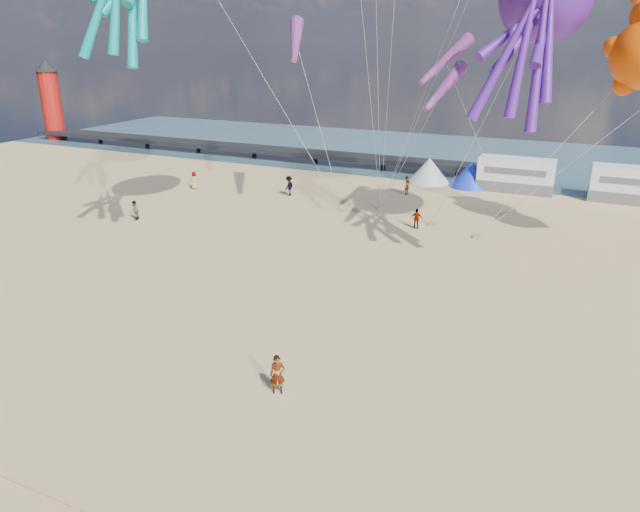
# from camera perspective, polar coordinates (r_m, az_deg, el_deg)

# --- Properties ---
(ground) EXTENTS (120.00, 120.00, 0.00)m
(ground) POSITION_cam_1_polar(r_m,az_deg,el_deg) (21.99, -11.59, -15.92)
(ground) COLOR #DBB77E
(ground) RESTS_ON ground
(water) EXTENTS (120.00, 120.00, 0.00)m
(water) POSITION_cam_1_polar(r_m,az_deg,el_deg) (70.97, 15.42, 9.54)
(water) COLOR #38596B
(water) RESTS_ON ground
(pier) EXTENTS (60.00, 3.00, 0.50)m
(pier) POSITION_cam_1_polar(r_m,az_deg,el_deg) (70.85, -9.45, 10.78)
(pier) COLOR black
(pier) RESTS_ON ground
(lighthouse) EXTENTS (2.60, 2.60, 9.00)m
(lighthouse) POSITION_cam_1_polar(r_m,az_deg,el_deg) (88.98, -25.23, 13.43)
(lighthouse) COLOR #A5140F
(lighthouse) RESTS_ON ground
(motorhome_0) EXTENTS (6.60, 2.50, 3.00)m
(motorhome_0) POSITION_cam_1_polar(r_m,az_deg,el_deg) (55.34, 18.98, 7.69)
(motorhome_0) COLOR silver
(motorhome_0) RESTS_ON ground
(motorhome_1) EXTENTS (6.60, 2.50, 3.00)m
(motorhome_1) POSITION_cam_1_polar(r_m,az_deg,el_deg) (55.29, 28.80, 6.24)
(motorhome_1) COLOR silver
(motorhome_1) RESTS_ON ground
(tent_white) EXTENTS (4.00, 4.00, 2.40)m
(tent_white) POSITION_cam_1_polar(r_m,az_deg,el_deg) (56.69, 10.85, 8.43)
(tent_white) COLOR white
(tent_white) RESTS_ON ground
(tent_blue) EXTENTS (4.00, 4.00, 2.40)m
(tent_blue) POSITION_cam_1_polar(r_m,az_deg,el_deg) (55.91, 14.86, 7.94)
(tent_blue) COLOR #1933CC
(tent_blue) RESTS_ON ground
(standing_person) EXTENTS (0.71, 0.62, 1.64)m
(standing_person) POSITION_cam_1_polar(r_m,az_deg,el_deg) (22.68, -4.27, -11.74)
(standing_person) COLOR tan
(standing_person) RESTS_ON ground
(beachgoer_1) EXTENTS (0.75, 0.88, 1.52)m
(beachgoer_1) POSITION_cam_1_polar(r_m,az_deg,el_deg) (46.01, -18.05, 4.35)
(beachgoer_1) COLOR #7F6659
(beachgoer_1) RESTS_ON ground
(beachgoer_2) EXTENTS (0.72, 0.90, 1.75)m
(beachgoer_2) POSITION_cam_1_polar(r_m,az_deg,el_deg) (50.94, -3.12, 7.01)
(beachgoer_2) COLOR #7F6659
(beachgoer_2) RESTS_ON ground
(beachgoer_3) EXTENTS (1.02, 0.66, 1.50)m
(beachgoer_3) POSITION_cam_1_polar(r_m,az_deg,el_deg) (42.35, 9.64, 3.70)
(beachgoer_3) COLOR #7F6659
(beachgoer_3) RESTS_ON ground
(beachgoer_5) EXTENTS (0.76, 1.61, 1.67)m
(beachgoer_5) POSITION_cam_1_polar(r_m,az_deg,el_deg) (51.83, 8.73, 6.99)
(beachgoer_5) COLOR #7F6659
(beachgoer_5) RESTS_ON ground
(beachgoer_6) EXTENTS (0.66, 0.70, 1.62)m
(beachgoer_6) POSITION_cam_1_polar(r_m,az_deg,el_deg) (54.51, -12.45, 7.40)
(beachgoer_6) COLOR #7F6659
(beachgoer_6) RESTS_ON ground
(sandbag_a) EXTENTS (0.50, 0.35, 0.22)m
(sandbag_a) POSITION_cam_1_polar(r_m,az_deg,el_deg) (46.16, 2.24, 4.58)
(sandbag_a) COLOR gray
(sandbag_a) RESTS_ON ground
(sandbag_b) EXTENTS (0.50, 0.35, 0.22)m
(sandbag_b) POSITION_cam_1_polar(r_m,az_deg,el_deg) (43.50, 11.12, 3.17)
(sandbag_b) COLOR gray
(sandbag_b) RESTS_ON ground
(sandbag_c) EXTENTS (0.50, 0.35, 0.22)m
(sandbag_c) POSITION_cam_1_polar(r_m,az_deg,el_deg) (41.42, 15.40, 1.91)
(sandbag_c) COLOR gray
(sandbag_c) RESTS_ON ground
(sandbag_d) EXTENTS (0.50, 0.35, 0.22)m
(sandbag_d) POSITION_cam_1_polar(r_m,az_deg,el_deg) (47.53, 18.17, 4.02)
(sandbag_d) COLOR gray
(sandbag_d) RESTS_ON ground
(sandbag_e) EXTENTS (0.50, 0.35, 0.22)m
(sandbag_e) POSITION_cam_1_polar(r_m,az_deg,el_deg) (47.02, 6.07, 4.78)
(sandbag_e) COLOR gray
(sandbag_e) RESTS_ON ground
(windsock_left) EXTENTS (4.12, 7.21, 7.44)m
(windsock_left) POSITION_cam_1_polar(r_m,az_deg,el_deg) (44.40, -2.45, 20.77)
(windsock_left) COLOR red
(windsock_mid) EXTENTS (2.90, 6.33, 6.33)m
(windsock_mid) POSITION_cam_1_polar(r_m,az_deg,el_deg) (41.38, 12.41, 18.57)
(windsock_mid) COLOR red
(windsock_right) EXTENTS (2.07, 4.87, 4.80)m
(windsock_right) POSITION_cam_1_polar(r_m,az_deg,el_deg) (37.05, 12.29, 16.13)
(windsock_right) COLOR red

